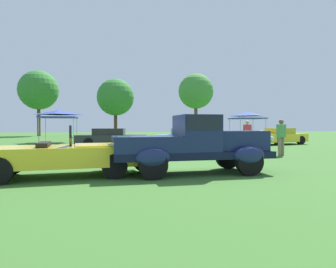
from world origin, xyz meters
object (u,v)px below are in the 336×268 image
Objects in this scene: feature_pickup_truck at (193,144)px; show_car_yellow at (281,136)px; spectator_by_row at (281,136)px; canopy_tent_left_field at (59,113)px; spectator_between_cars at (215,136)px; neighbor_convertible at (65,155)px; spectator_near_truck at (247,134)px; canopy_tent_center_field at (247,115)px; spectator_far_side at (199,134)px; show_car_skyblue at (186,138)px; show_car_charcoal at (111,138)px.

feature_pickup_truck is 15.91m from show_car_yellow.
spectator_by_row reaches higher than show_car_yellow.
show_car_yellow is 9.24m from spectator_by_row.
canopy_tent_left_field is (-16.82, 5.85, 1.82)m from show_car_yellow.
spectator_by_row is (3.07, -0.45, 0.00)m from spectator_between_cars.
neighbor_convertible is 2.73× the size of spectator_by_row.
spectator_between_cars is (2.38, 4.70, 0.04)m from feature_pickup_truck.
spectator_between_cars reaches higher than neighbor_convertible.
show_car_yellow is 2.48× the size of spectator_near_truck.
neighbor_convertible is at bearing 177.00° from feature_pickup_truck.
feature_pickup_truck is 21.06m from canopy_tent_center_field.
spectator_far_side is at bearing -128.47° from canopy_tent_center_field.
show_car_yellow is at bearing 42.84° from spectator_between_cars.
spectator_far_side is 13.35m from canopy_tent_left_field.
canopy_tent_center_field reaches higher than spectator_far_side.
spectator_near_truck is at bearing -58.09° from show_car_skyblue.
spectator_between_cars and spectator_far_side have the same top height.
canopy_tent_left_field reaches higher than show_car_charcoal.
spectator_far_side reaches higher than show_car_yellow.
neighbor_convertible is 1.11× the size of show_car_skyblue.
canopy_tent_left_field and canopy_tent_center_field have the same top height.
canopy_tent_left_field reaches higher than spectator_between_cars.
spectator_far_side is (0.11, -2.77, 0.31)m from show_car_skyblue.
canopy_tent_center_field is at bearing 51.53° from spectator_far_side.
spectator_near_truck and spectator_far_side have the same top height.
show_car_skyblue is at bearing -36.25° from canopy_tent_left_field.
spectator_by_row is at bearing -57.66° from spectator_far_side.
spectator_by_row is (7.69, -7.37, 0.31)m from show_car_charcoal.
show_car_yellow is 17.90m from canopy_tent_left_field.
canopy_tent_left_field reaches higher than spectator_near_truck.
show_car_skyblue is 2.45× the size of spectator_far_side.
spectator_by_row is at bearing -8.37° from spectator_between_cars.
canopy_tent_left_field reaches higher than spectator_far_side.
canopy_tent_left_field is (-2.90, 17.75, 1.84)m from neighbor_convertible.
show_car_skyblue is 10.64m from canopy_tent_center_field.
spectator_far_side is at bearing 152.24° from spectator_near_truck.
spectator_by_row is at bearing 37.97° from feature_pickup_truck.
spectator_between_cars is at bearing -137.16° from show_car_yellow.
show_car_yellow is at bearing 40.52° from neighbor_convertible.
spectator_near_truck is at bearing 54.18° from feature_pickup_truck.
canopy_tent_center_field reaches higher than spectator_between_cars.
canopy_tent_center_field is at bearing 59.95° from feature_pickup_truck.
neighbor_convertible is 1.10× the size of show_car_yellow.
show_car_charcoal is (-2.24, 11.62, -0.27)m from feature_pickup_truck.
spectator_between_cars is 16.00m from canopy_tent_left_field.
feature_pickup_truck is at bearing -79.07° from show_car_charcoal.
feature_pickup_truck is 8.87m from spectator_near_truck.
spectator_far_side is at bearing -32.17° from show_car_charcoal.
show_car_skyblue is 2.45× the size of spectator_near_truck.
canopy_tent_left_field is at bearing -179.18° from canopy_tent_center_field.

